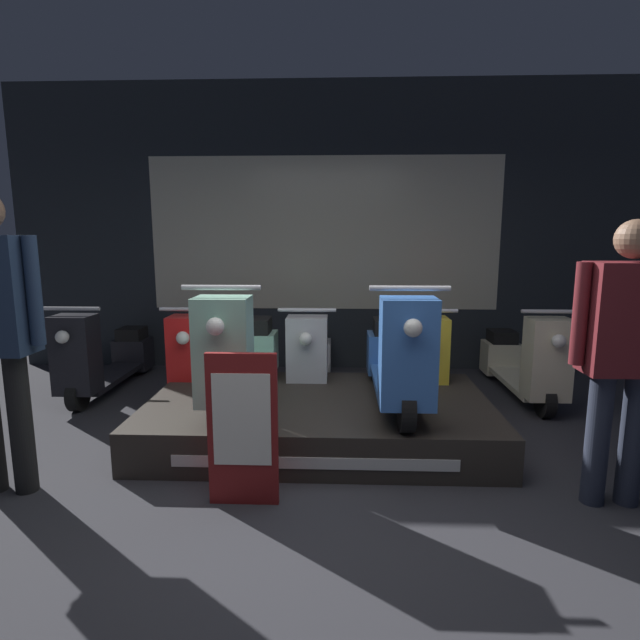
% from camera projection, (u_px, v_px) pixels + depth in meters
% --- Properties ---
extents(ground_plane, '(30.00, 30.00, 0.00)m').
position_uv_depth(ground_plane, '(306.00, 520.00, 2.73)').
color(ground_plane, '#2D2D33').
extents(shop_wall_back, '(7.12, 0.09, 3.20)m').
position_uv_depth(shop_wall_back, '(325.00, 230.00, 5.64)').
color(shop_wall_back, '#23282D').
rests_on(shop_wall_back, ground_plane).
extents(display_platform, '(2.58, 1.48, 0.31)m').
position_uv_depth(display_platform, '(319.00, 418.00, 3.83)').
color(display_platform, '#2D2823').
rests_on(display_platform, ground_plane).
extents(scooter_display_left, '(0.49, 1.60, 0.93)m').
position_uv_depth(scooter_display_left, '(240.00, 356.00, 3.69)').
color(scooter_display_left, black).
rests_on(scooter_display_left, display_platform).
extents(scooter_display_right, '(0.49, 1.60, 0.93)m').
position_uv_depth(scooter_display_right, '(398.00, 357.00, 3.65)').
color(scooter_display_right, black).
rests_on(scooter_display_right, display_platform).
extents(scooter_backrow_0, '(0.49, 1.60, 0.93)m').
position_uv_depth(scooter_backrow_0, '(105.00, 358.00, 4.90)').
color(scooter_backrow_0, black).
rests_on(scooter_backrow_0, ground_plane).
extents(scooter_backrow_1, '(0.49, 1.60, 0.93)m').
position_uv_depth(scooter_backrow_1, '(207.00, 359.00, 4.86)').
color(scooter_backrow_1, black).
rests_on(scooter_backrow_1, ground_plane).
extents(scooter_backrow_2, '(0.49, 1.60, 0.93)m').
position_uv_depth(scooter_backrow_2, '(311.00, 360.00, 4.82)').
color(scooter_backrow_2, black).
rests_on(scooter_backrow_2, ground_plane).
extents(scooter_backrow_3, '(0.49, 1.60, 0.93)m').
position_uv_depth(scooter_backrow_3, '(416.00, 361.00, 4.78)').
color(scooter_backrow_3, black).
rests_on(scooter_backrow_3, ground_plane).
extents(scooter_backrow_4, '(0.49, 1.60, 0.93)m').
position_uv_depth(scooter_backrow_4, '(524.00, 362.00, 4.75)').
color(scooter_backrow_4, black).
rests_on(scooter_backrow_4, ground_plane).
extents(person_right_browsing, '(0.59, 0.24, 1.62)m').
position_uv_depth(person_right_browsing, '(625.00, 342.00, 2.75)').
color(person_right_browsing, '#232838').
rests_on(person_right_browsing, ground_plane).
extents(price_sign_board, '(0.40, 0.04, 0.90)m').
position_uv_depth(price_sign_board, '(243.00, 429.00, 2.83)').
color(price_sign_board, maroon).
rests_on(price_sign_board, ground_plane).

